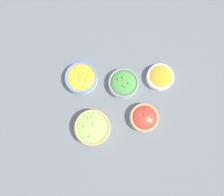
# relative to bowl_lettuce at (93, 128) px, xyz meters

# --- Properties ---
(ground_plane) EXTENTS (3.00, 3.00, 0.00)m
(ground_plane) POSITION_rel_bowl_lettuce_xyz_m (0.08, 0.14, -0.03)
(ground_plane) COLOR #4C5156
(bowl_lettuce) EXTENTS (0.16, 0.16, 0.07)m
(bowl_lettuce) POSITION_rel_bowl_lettuce_xyz_m (0.00, 0.00, 0.00)
(bowl_lettuce) COLOR white
(bowl_lettuce) RESTS_ON ground_plane
(bowl_broccoli) EXTENTS (0.14, 0.14, 0.06)m
(bowl_broccoli) POSITION_rel_bowl_lettuce_xyz_m (0.13, 0.21, -0.01)
(bowl_broccoli) COLOR silver
(bowl_broccoli) RESTS_ON ground_plane
(bowl_squash) EXTENTS (0.15, 0.15, 0.07)m
(bowl_squash) POSITION_rel_bowl_lettuce_xyz_m (-0.07, 0.23, -0.01)
(bowl_squash) COLOR #B2C1CC
(bowl_squash) RESTS_ON ground_plane
(bowl_carrots) EXTENTS (0.13, 0.13, 0.05)m
(bowl_carrots) POSITION_rel_bowl_lettuce_xyz_m (0.30, 0.25, -0.01)
(bowl_carrots) COLOR white
(bowl_carrots) RESTS_ON ground_plane
(bowl_cherry_tomatoes) EXTENTS (0.13, 0.13, 0.06)m
(bowl_cherry_tomatoes) POSITION_rel_bowl_lettuce_xyz_m (0.23, 0.05, -0.01)
(bowl_cherry_tomatoes) COLOR silver
(bowl_cherry_tomatoes) RESTS_ON ground_plane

